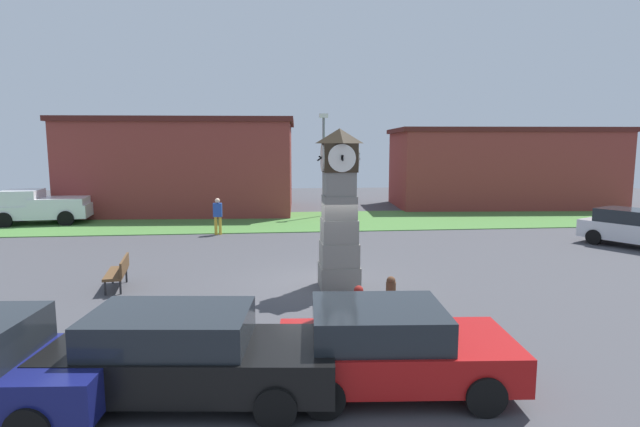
{
  "coord_description": "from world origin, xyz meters",
  "views": [
    {
      "loc": [
        -1.47,
        -14.48,
        4.1
      ],
      "look_at": [
        0.22,
        1.85,
        1.9
      ],
      "focal_mm": 28.0,
      "sensor_mm": 36.0,
      "label": 1
    }
  ],
  "objects_px": {
    "clock_tower": "(339,214)",
    "bollard_mid_row": "(358,304)",
    "car_by_building": "(390,346)",
    "car_far_lot": "(634,228)",
    "pedestrian_crossing_lot": "(218,214)",
    "street_lamp_near_road": "(324,157)",
    "pickup_truck": "(41,207)",
    "bollard_near_tower": "(391,295)",
    "bench": "(119,271)",
    "car_near_tower": "(187,354)"
  },
  "relations": [
    {
      "from": "bollard_near_tower",
      "to": "bollard_mid_row",
      "type": "relative_size",
      "value": 1.03
    },
    {
      "from": "car_far_lot",
      "to": "street_lamp_near_road",
      "type": "distance_m",
      "value": 15.82
    },
    {
      "from": "car_far_lot",
      "to": "pickup_truck",
      "type": "bearing_deg",
      "value": 161.84
    },
    {
      "from": "bollard_mid_row",
      "to": "pedestrian_crossing_lot",
      "type": "xyz_separation_m",
      "value": [
        -4.44,
        12.4,
        0.53
      ]
    },
    {
      "from": "car_near_tower",
      "to": "car_far_lot",
      "type": "height_order",
      "value": "car_far_lot"
    },
    {
      "from": "bench",
      "to": "pickup_truck",
      "type": "bearing_deg",
      "value": 120.65
    },
    {
      "from": "clock_tower",
      "to": "bollard_mid_row",
      "type": "bearing_deg",
      "value": -89.41
    },
    {
      "from": "bollard_near_tower",
      "to": "car_near_tower",
      "type": "relative_size",
      "value": 0.2
    },
    {
      "from": "bench",
      "to": "bollard_near_tower",
      "type": "bearing_deg",
      "value": -22.06
    },
    {
      "from": "car_far_lot",
      "to": "street_lamp_near_road",
      "type": "xyz_separation_m",
      "value": [
        -11.76,
        10.23,
        2.7
      ]
    },
    {
      "from": "car_by_building",
      "to": "bench",
      "type": "bearing_deg",
      "value": 133.43
    },
    {
      "from": "street_lamp_near_road",
      "to": "clock_tower",
      "type": "bearing_deg",
      "value": -94.58
    },
    {
      "from": "pickup_truck",
      "to": "bollard_near_tower",
      "type": "bearing_deg",
      "value": -46.75
    },
    {
      "from": "car_by_building",
      "to": "pedestrian_crossing_lot",
      "type": "xyz_separation_m",
      "value": [
        -4.4,
        15.54,
        0.25
      ]
    },
    {
      "from": "pickup_truck",
      "to": "bollard_mid_row",
      "type": "bearing_deg",
      "value": -49.65
    },
    {
      "from": "clock_tower",
      "to": "pickup_truck",
      "type": "xyz_separation_m",
      "value": [
        -14.11,
        13.61,
        -1.23
      ]
    },
    {
      "from": "clock_tower",
      "to": "bollard_mid_row",
      "type": "relative_size",
      "value": 5.06
    },
    {
      "from": "clock_tower",
      "to": "bollard_near_tower",
      "type": "height_order",
      "value": "clock_tower"
    },
    {
      "from": "bollard_mid_row",
      "to": "pickup_truck",
      "type": "distance_m",
      "value": 21.85
    },
    {
      "from": "bollard_near_tower",
      "to": "bench",
      "type": "distance_m",
      "value": 7.91
    },
    {
      "from": "bollard_mid_row",
      "to": "street_lamp_near_road",
      "type": "xyz_separation_m",
      "value": [
        1.17,
        18.0,
        3.03
      ]
    },
    {
      "from": "car_far_lot",
      "to": "bench",
      "type": "distance_m",
      "value": 19.78
    },
    {
      "from": "pedestrian_crossing_lot",
      "to": "street_lamp_near_road",
      "type": "distance_m",
      "value": 8.3
    },
    {
      "from": "clock_tower",
      "to": "bollard_near_tower",
      "type": "bearing_deg",
      "value": -68.41
    },
    {
      "from": "bench",
      "to": "street_lamp_near_road",
      "type": "height_order",
      "value": "street_lamp_near_road"
    },
    {
      "from": "bollard_mid_row",
      "to": "car_far_lot",
      "type": "distance_m",
      "value": 15.09
    },
    {
      "from": "car_by_building",
      "to": "bollard_mid_row",
      "type": "bearing_deg",
      "value": 89.45
    },
    {
      "from": "car_by_building",
      "to": "street_lamp_near_road",
      "type": "relative_size",
      "value": 0.69
    },
    {
      "from": "car_far_lot",
      "to": "car_by_building",
      "type": "bearing_deg",
      "value": -139.9
    },
    {
      "from": "bollard_mid_row",
      "to": "car_far_lot",
      "type": "bearing_deg",
      "value": 31.01
    },
    {
      "from": "car_by_building",
      "to": "bollard_near_tower",
      "type": "bearing_deg",
      "value": 75.83
    },
    {
      "from": "clock_tower",
      "to": "bollard_near_tower",
      "type": "relative_size",
      "value": 4.9
    },
    {
      "from": "car_near_tower",
      "to": "pickup_truck",
      "type": "bearing_deg",
      "value": 118.46
    },
    {
      "from": "car_far_lot",
      "to": "pickup_truck",
      "type": "distance_m",
      "value": 28.49
    },
    {
      "from": "bollard_near_tower",
      "to": "street_lamp_near_road",
      "type": "bearing_deg",
      "value": 89.19
    },
    {
      "from": "clock_tower",
      "to": "car_by_building",
      "type": "distance_m",
      "value": 6.34
    },
    {
      "from": "bollard_near_tower",
      "to": "pickup_truck",
      "type": "height_order",
      "value": "pickup_truck"
    },
    {
      "from": "car_near_tower",
      "to": "street_lamp_near_road",
      "type": "distance_m",
      "value": 21.82
    },
    {
      "from": "pickup_truck",
      "to": "bench",
      "type": "distance_m",
      "value": 15.17
    },
    {
      "from": "pickup_truck",
      "to": "street_lamp_near_road",
      "type": "bearing_deg",
      "value": 5.05
    },
    {
      "from": "car_by_building",
      "to": "car_far_lot",
      "type": "height_order",
      "value": "car_far_lot"
    },
    {
      "from": "pedestrian_crossing_lot",
      "to": "car_far_lot",
      "type": "bearing_deg",
      "value": -14.94
    },
    {
      "from": "bollard_mid_row",
      "to": "pickup_truck",
      "type": "bearing_deg",
      "value": 130.35
    },
    {
      "from": "car_near_tower",
      "to": "bench",
      "type": "relative_size",
      "value": 2.87
    },
    {
      "from": "pickup_truck",
      "to": "pedestrian_crossing_lot",
      "type": "bearing_deg",
      "value": -23.62
    },
    {
      "from": "clock_tower",
      "to": "bench",
      "type": "xyz_separation_m",
      "value": [
        -6.38,
        0.56,
        -1.64
      ]
    },
    {
      "from": "pedestrian_crossing_lot",
      "to": "street_lamp_near_road",
      "type": "height_order",
      "value": "street_lamp_near_road"
    },
    {
      "from": "car_near_tower",
      "to": "car_by_building",
      "type": "xyz_separation_m",
      "value": [
        3.37,
        0.02,
        -0.02
      ]
    },
    {
      "from": "clock_tower",
      "to": "car_far_lot",
      "type": "height_order",
      "value": "clock_tower"
    },
    {
      "from": "bollard_near_tower",
      "to": "bollard_mid_row",
      "type": "xyz_separation_m",
      "value": [
        -0.92,
        -0.63,
        -0.01
      ]
    }
  ]
}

